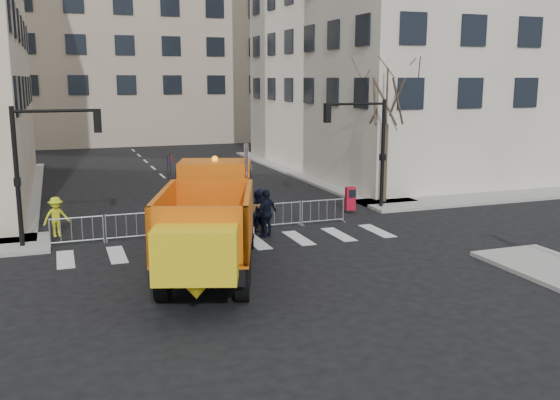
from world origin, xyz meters
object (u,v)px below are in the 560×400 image
object	(u,v)px
worker	(56,217)
newspaper_box	(350,199)
plow_truck	(210,219)
cop_b	(257,212)
cop_c	(267,213)
cop_a	(260,210)

from	to	relation	value
worker	newspaper_box	bearing A→B (deg)	-14.18
worker	newspaper_box	world-z (taller)	worker
plow_truck	newspaper_box	bearing A→B (deg)	-31.89
cop_b	cop_c	size ratio (longest dim) A/B	0.91
plow_truck	cop_a	bearing A→B (deg)	-15.55
cop_a	cop_b	world-z (taller)	cop_a
newspaper_box	cop_a	bearing A→B (deg)	-146.04
cop_c	worker	size ratio (longest dim) A/B	1.22
plow_truck	newspaper_box	distance (m)	11.21
cop_a	newspaper_box	size ratio (longest dim) A/B	1.72
cop_a	cop_c	size ratio (longest dim) A/B	0.96
cop_a	cop_b	distance (m)	0.15
worker	cop_c	bearing A→B (deg)	-33.51
plow_truck	cop_b	distance (m)	5.90
cop_c	cop_a	bearing A→B (deg)	-122.98
worker	cop_a	bearing A→B (deg)	-27.78
cop_c	newspaper_box	bearing A→B (deg)	177.01
plow_truck	cop_a	distance (m)	5.97
plow_truck	cop_c	size ratio (longest dim) A/B	5.65
cop_b	worker	size ratio (longest dim) A/B	1.11
cop_a	worker	bearing A→B (deg)	-17.41
worker	newspaper_box	size ratio (longest dim) A/B	1.46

